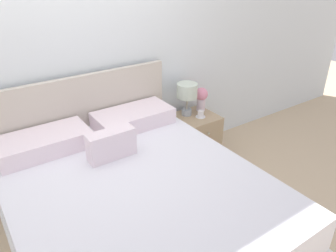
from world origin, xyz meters
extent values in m
plane|color=#CCB28E|center=(0.00, 0.00, 0.00)|extent=(12.00, 12.00, 0.00)
cube|color=white|center=(0.00, 0.07, 1.30)|extent=(8.00, 0.06, 2.60)
cube|color=white|center=(0.00, -0.99, 0.18)|extent=(1.64, 1.99, 0.36)
cube|color=white|center=(0.00, -0.99, 0.49)|extent=(1.61, 1.95, 0.27)
cube|color=beige|center=(0.00, -0.03, 0.55)|extent=(1.68, 0.05, 1.10)
cube|color=white|center=(-0.39, -0.25, 0.70)|extent=(0.69, 0.36, 0.14)
cube|color=white|center=(0.39, -0.25, 0.70)|extent=(0.69, 0.36, 0.14)
cube|color=white|center=(0.00, -0.63, 0.74)|extent=(0.36, 0.13, 0.22)
cube|color=tan|center=(1.14, -0.23, 0.25)|extent=(0.42, 0.41, 0.51)
sphere|color=#B2AD93|center=(1.14, -0.44, 0.40)|extent=(0.02, 0.02, 0.02)
cylinder|color=#A8B2BC|center=(1.08, -0.15, 0.54)|extent=(0.10, 0.10, 0.07)
cylinder|color=#B7B29E|center=(1.08, -0.15, 0.64)|extent=(0.02, 0.02, 0.13)
cylinder|color=silver|center=(1.08, -0.15, 0.78)|extent=(0.21, 0.21, 0.15)
cylinder|color=silver|center=(1.27, -0.15, 0.58)|extent=(0.09, 0.09, 0.14)
sphere|color=pink|center=(1.27, -0.15, 0.70)|extent=(0.14, 0.14, 0.14)
sphere|color=#609356|center=(1.30, -0.15, 0.66)|extent=(0.06, 0.06, 0.06)
cylinder|color=white|center=(1.16, -0.27, 0.51)|extent=(0.10, 0.10, 0.01)
cylinder|color=white|center=(1.16, -0.27, 0.55)|extent=(0.06, 0.06, 0.06)
camera|label=1|loc=(-0.84, -2.60, 1.97)|focal=35.00mm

